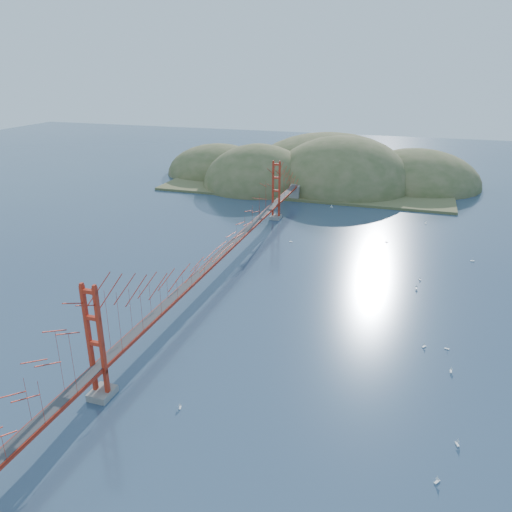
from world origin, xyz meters
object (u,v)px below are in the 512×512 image
(sailboat_2, at_px, (447,348))
(sailboat_1, at_px, (420,279))
(bridge, at_px, (220,230))
(sailboat_0, at_px, (416,288))

(sailboat_2, xyz_separation_m, sailboat_1, (-3.17, 18.58, -0.00))
(bridge, height_order, sailboat_2, bridge)
(bridge, relative_size, sailboat_0, 132.18)
(bridge, xyz_separation_m, sailboat_2, (31.31, -11.30, -6.87))
(bridge, bearing_deg, sailboat_0, 8.05)
(sailboat_0, relative_size, sailboat_1, 1.27)
(bridge, relative_size, sailboat_2, 162.20)
(sailboat_1, bearing_deg, sailboat_2, -80.33)
(bridge, height_order, sailboat_0, bridge)
(bridge, relative_size, sailboat_1, 168.31)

